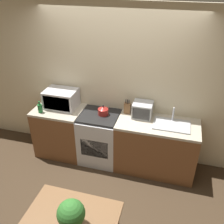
% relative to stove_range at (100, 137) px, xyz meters
% --- Properties ---
extents(ground_plane, '(16.00, 16.00, 0.00)m').
position_rel_stove_range_xyz_m(ground_plane, '(0.22, -0.70, -0.45)').
color(ground_plane, '#3D2D1E').
extents(wall_back, '(10.00, 0.06, 2.60)m').
position_rel_stove_range_xyz_m(wall_back, '(0.22, 0.34, 0.85)').
color(wall_back, beige).
rests_on(wall_back, ground_plane).
extents(counter_left_run, '(0.82, 0.62, 0.90)m').
position_rel_stove_range_xyz_m(counter_left_run, '(-0.73, 0.00, 0.00)').
color(counter_left_run, brown).
rests_on(counter_left_run, ground_plane).
extents(counter_right_run, '(1.27, 0.62, 0.90)m').
position_rel_stove_range_xyz_m(counter_right_run, '(0.96, 0.00, 0.00)').
color(counter_right_run, brown).
rests_on(counter_right_run, ground_plane).
extents(stove_range, '(0.65, 0.62, 0.90)m').
position_rel_stove_range_xyz_m(stove_range, '(0.00, 0.00, 0.00)').
color(stove_range, silver).
rests_on(stove_range, ground_plane).
extents(kettle, '(0.17, 0.17, 0.17)m').
position_rel_stove_range_xyz_m(kettle, '(0.06, 0.04, 0.53)').
color(kettle, maroon).
rests_on(kettle, stove_range).
extents(microwave, '(0.53, 0.39, 0.31)m').
position_rel_stove_range_xyz_m(microwave, '(-0.70, 0.09, 0.61)').
color(microwave, silver).
rests_on(microwave, counter_left_run).
extents(bottle, '(0.08, 0.08, 0.20)m').
position_rel_stove_range_xyz_m(bottle, '(-0.97, -0.18, 0.53)').
color(bottle, '#1E662D').
rests_on(bottle, counter_left_run).
extents(knife_block, '(0.10, 0.07, 0.25)m').
position_rel_stove_range_xyz_m(knife_block, '(0.42, 0.18, 0.55)').
color(knife_block, brown).
rests_on(knife_block, counter_right_run).
extents(toaster_oven, '(0.31, 0.28, 0.24)m').
position_rel_stove_range_xyz_m(toaster_oven, '(0.68, 0.15, 0.57)').
color(toaster_oven, '#ADAFB5').
rests_on(toaster_oven, counter_right_run).
extents(sink_basin, '(0.55, 0.37, 0.24)m').
position_rel_stove_range_xyz_m(sink_basin, '(1.16, 0.01, 0.47)').
color(sink_basin, '#ADAFB5').
rests_on(sink_basin, counter_right_run).
extents(potted_plant, '(0.27, 0.27, 0.34)m').
position_rel_stove_range_xyz_m(potted_plant, '(0.35, -1.91, 0.53)').
color(potted_plant, '#424247').
rests_on(potted_plant, dining_table).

